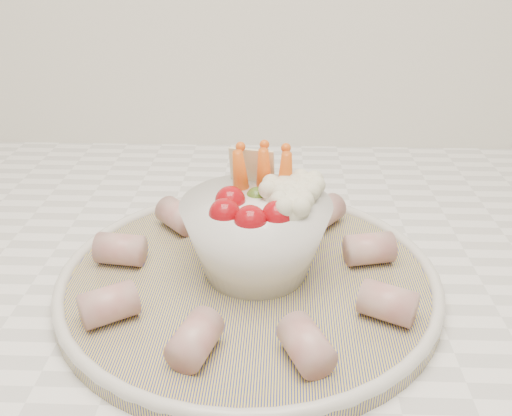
{
  "coord_description": "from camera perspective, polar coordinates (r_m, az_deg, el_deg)",
  "views": [
    {
      "loc": [
        0.07,
        0.88,
        1.25
      ],
      "look_at": [
        0.06,
        1.36,
        1.01
      ],
      "focal_mm": 40.0,
      "sensor_mm": 36.0,
      "label": 1
    }
  ],
  "objects": [
    {
      "name": "serving_platter",
      "position": [
        0.57,
        -0.72,
        -7.01
      ],
      "size": [
        0.38,
        0.38,
        0.02
      ],
      "color": "navy",
      "rests_on": "kitchen_counter"
    },
    {
      "name": "cured_meat_rolls",
      "position": [
        0.56,
        -0.73,
        -5.29
      ],
      "size": [
        0.31,
        0.31,
        0.03
      ],
      "color": "#A54D4B",
      "rests_on": "serving_platter"
    },
    {
      "name": "veggie_bowl",
      "position": [
        0.55,
        0.25,
        -2.34
      ],
      "size": [
        0.14,
        0.14,
        0.12
      ],
      "color": "white",
      "rests_on": "serving_platter"
    }
  ]
}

